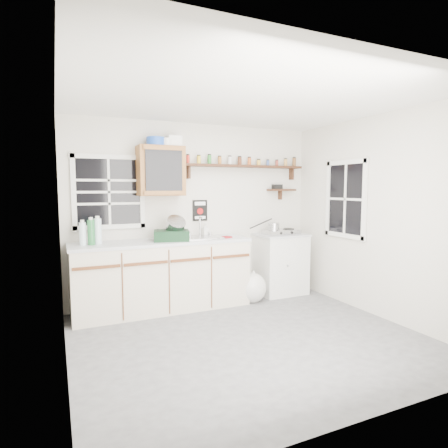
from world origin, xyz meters
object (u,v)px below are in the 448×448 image
object	(u,v)px
main_cabinet	(163,275)
upper_cabinet	(161,171)
spice_shelf	(244,165)
hotplate	(281,232)
dish_rack	(173,232)
right_cabinet	(280,263)

from	to	relation	value
main_cabinet	upper_cabinet	distance (m)	1.37
main_cabinet	spice_shelf	size ratio (longest dim) A/B	1.21
upper_cabinet	spice_shelf	world-z (taller)	upper_cabinet
spice_shelf	hotplate	world-z (taller)	spice_shelf
main_cabinet	dish_rack	distance (m)	0.58
upper_cabinet	spice_shelf	xyz separation A→B (m)	(1.27, 0.07, 0.11)
dish_rack	hotplate	distance (m)	1.71
upper_cabinet	main_cabinet	bearing A→B (deg)	-103.68
right_cabinet	upper_cabinet	bearing A→B (deg)	176.24
upper_cabinet	hotplate	xyz separation A→B (m)	(1.80, -0.14, -0.88)
right_cabinet	upper_cabinet	distance (m)	2.26
hotplate	upper_cabinet	bearing A→B (deg)	173.49
upper_cabinet	hotplate	bearing A→B (deg)	-4.41
hotplate	right_cabinet	bearing A→B (deg)	74.37
main_cabinet	upper_cabinet	world-z (taller)	upper_cabinet
upper_cabinet	dish_rack	distance (m)	0.83
upper_cabinet	right_cabinet	bearing A→B (deg)	-3.76
right_cabinet	dish_rack	bearing A→B (deg)	-177.52
main_cabinet	hotplate	xyz separation A→B (m)	(1.83, 0.01, 0.48)
right_cabinet	spice_shelf	xyz separation A→B (m)	(-0.53, 0.19, 1.48)
spice_shelf	dish_rack	bearing A→B (deg)	-167.48
right_cabinet	spice_shelf	distance (m)	1.58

